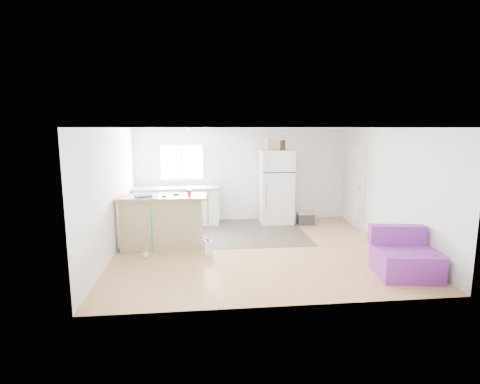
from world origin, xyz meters
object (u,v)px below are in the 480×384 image
Objects in this scene: kitchen_cabinets at (177,205)px; refrigerator at (276,187)px; red_cup at (189,193)px; bottle_right at (284,145)px; peninsula at (163,222)px; bottle_left at (281,145)px; cooler at (305,218)px; cardboard_box at (270,144)px; cleaner_jug at (208,248)px; mop at (148,245)px; purple_seat at (404,258)px; blue_tray at (143,196)px.

kitchen_cabinets is 2.56m from refrigerator.
red_cup is at bearing -81.40° from kitchen_cabinets.
bottle_right is at bearing -3.81° from kitchen_cabinets.
bottle_left reaches higher than peninsula.
red_cup is at bearing -141.40° from bottle_right.
red_cup is 0.48× the size of bottle_left.
red_cup is (0.38, -1.93, 0.65)m from kitchen_cabinets.
refrigerator is at bearing 155.19° from cooler.
peninsula is 7.10× the size of bottle_right.
kitchen_cabinets is 7.18× the size of cardboard_box.
cardboard_box is 0.36m from bottle_right.
cleaner_jug is 1.32× the size of bottle_left.
mop is at bearing -150.86° from cooler.
refrigerator is 3.83m from mop.
bottle_left is 0.13m from bottle_right.
cardboard_box reaches higher than cooler.
purple_seat is 4.33m from cardboard_box.
bottle_left is (2.79, 1.76, 1.44)m from peninsula.
cleaner_jug is at bearing -56.59° from red_cup.
peninsula is 3.60m from bottle_left.
bottle_right is (2.71, -0.06, 1.50)m from kitchen_cabinets.
cooler is 3.57× the size of red_cup.
red_cup is at bearing 1.76° from peninsula.
peninsula is at bearing -147.31° from bottle_right.
mop is 3.80× the size of cardboard_box.
purple_seat is (1.40, -3.69, -0.65)m from refrigerator.
red_cup is at bearing 161.21° from purple_seat.
blue_tray is 1.20× the size of bottle_right.
purple_seat is at bearing -71.78° from bottle_right.
kitchen_cabinets is 1.92m from peninsula.
bottle_left is (1.90, 2.29, 1.84)m from cleaner_jug.
mop is (-0.40, -2.45, -0.25)m from kitchen_cabinets.
cleaner_jug is at bearing -129.65° from bottle_left.
cardboard_box reaches higher than blue_tray.
blue_tray is 3.86m from bottle_right.
cooler is 3.24m from cleaner_jug.
bottle_right is at bearing 46.02° from bottle_left.
bottle_right is (2.88, 1.85, 1.44)m from peninsula.
cardboard_box is (2.52, 1.79, 1.47)m from peninsula.
kitchen_cabinets is 1.21× the size of peninsula.
refrigerator reaches higher than purple_seat.
purple_seat is 0.92× the size of mop.
mop is 4.02m from cardboard_box.
cooler is (0.70, -0.32, -0.76)m from refrigerator.
cardboard_box is at bearing 172.36° from bottle_left.
bottle_left is (0.27, -0.04, -0.02)m from cardboard_box.
cleaner_jug is (-3.20, 1.31, -0.14)m from purple_seat.
blue_tray is at bearing -175.81° from red_cup.
cardboard_box is (-1.58, 3.64, 1.73)m from purple_seat.
peninsula reaches higher than purple_seat.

